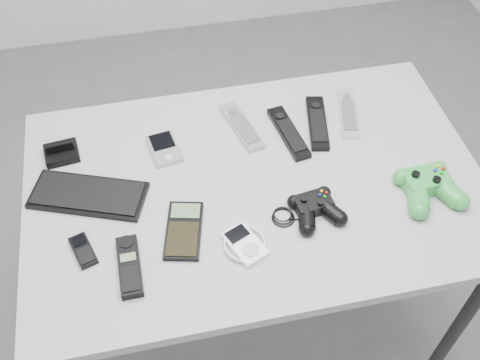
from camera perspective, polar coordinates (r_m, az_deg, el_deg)
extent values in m
plane|color=slate|center=(2.06, -0.62, -13.31)|extent=(3.50, 3.50, 0.00)
cube|color=#9C9C9E|center=(1.41, 1.61, -0.59)|extent=(1.14, 0.73, 0.03)
cylinder|color=black|center=(1.74, 21.25, -13.75)|extent=(0.04, 0.04, 0.73)
cylinder|color=black|center=(1.92, -16.22, -3.15)|extent=(0.04, 0.04, 0.73)
cylinder|color=black|center=(2.03, 13.74, 1.69)|extent=(0.04, 0.04, 0.73)
cube|color=black|center=(1.41, -15.15, -1.46)|extent=(0.30, 0.21, 0.02)
cube|color=black|center=(1.52, -17.76, 2.92)|extent=(0.09, 0.08, 0.05)
cube|color=#A3A3AA|center=(1.48, -7.68, 3.22)|extent=(0.09, 0.12, 0.02)
cube|color=#A3A3AA|center=(1.52, 0.18, 5.50)|extent=(0.09, 0.19, 0.02)
cube|color=black|center=(1.51, 4.95, 4.84)|extent=(0.07, 0.20, 0.02)
cube|color=black|center=(1.55, 7.86, 5.81)|extent=(0.09, 0.21, 0.02)
cube|color=silver|center=(1.59, 10.91, 6.75)|extent=(0.09, 0.20, 0.02)
cube|color=black|center=(1.32, -15.66, -6.90)|extent=(0.07, 0.10, 0.02)
cube|color=black|center=(1.27, -11.17, -8.58)|extent=(0.05, 0.15, 0.02)
cube|color=black|center=(1.31, -5.73, -5.09)|extent=(0.12, 0.17, 0.02)
cube|color=white|center=(1.28, 0.48, -6.52)|extent=(0.13, 0.14, 0.02)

